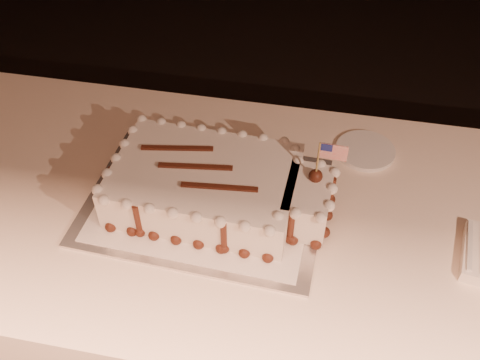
% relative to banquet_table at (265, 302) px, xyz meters
% --- Properties ---
extents(room_shell, '(6.10, 8.10, 2.90)m').
position_rel_banquet_table_xyz_m(room_shell, '(0.00, -0.60, 1.02)').
color(room_shell, black).
rests_on(room_shell, ground).
extents(banquet_table, '(2.40, 0.80, 0.75)m').
position_rel_banquet_table_xyz_m(banquet_table, '(0.00, 0.00, 0.00)').
color(banquet_table, '#FFE1C5').
rests_on(banquet_table, ground).
extents(cake_board, '(0.55, 0.42, 0.01)m').
position_rel_banquet_table_xyz_m(cake_board, '(-0.15, 0.00, 0.38)').
color(cake_board, beige).
rests_on(cake_board, banquet_table).
extents(doily, '(0.49, 0.38, 0.00)m').
position_rel_banquet_table_xyz_m(doily, '(-0.15, 0.00, 0.38)').
color(doily, white).
rests_on(doily, cake_board).
extents(sheet_cake, '(0.52, 0.31, 0.20)m').
position_rel_banquet_table_xyz_m(sheet_cake, '(-0.12, 0.00, 0.43)').
color(sheet_cake, white).
rests_on(sheet_cake, doily).
extents(side_plate, '(0.15, 0.15, 0.01)m').
position_rel_banquet_table_xyz_m(side_plate, '(0.20, 0.25, 0.38)').
color(side_plate, white).
rests_on(side_plate, banquet_table).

